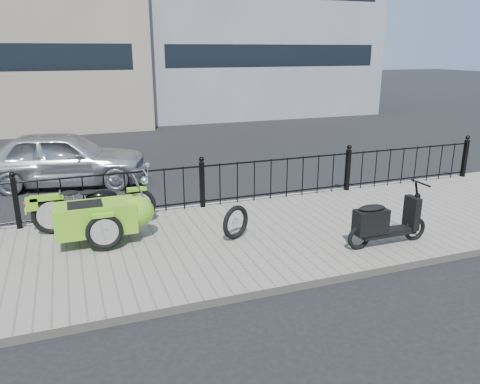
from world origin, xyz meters
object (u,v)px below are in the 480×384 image
object	(u,v)px
motorcycle_sidecar	(106,214)
spare_tire	(236,222)
sedan_car	(63,158)
scooter	(383,223)

from	to	relation	value
motorcycle_sidecar	spare_tire	distance (m)	2.22
motorcycle_sidecar	sedan_car	distance (m)	4.35
motorcycle_sidecar	spare_tire	size ratio (longest dim) A/B	3.77
scooter	motorcycle_sidecar	bearing A→B (deg)	156.33
motorcycle_sidecar	sedan_car	xyz separation A→B (m)	(-0.63, 4.30, 0.10)
spare_tire	sedan_car	xyz separation A→B (m)	(-2.72, 5.04, 0.27)
sedan_car	scooter	bearing A→B (deg)	-130.03
motorcycle_sidecar	spare_tire	world-z (taller)	motorcycle_sidecar
spare_tire	motorcycle_sidecar	bearing A→B (deg)	160.49
scooter	spare_tire	xyz separation A→B (m)	(-2.19, 1.14, -0.10)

